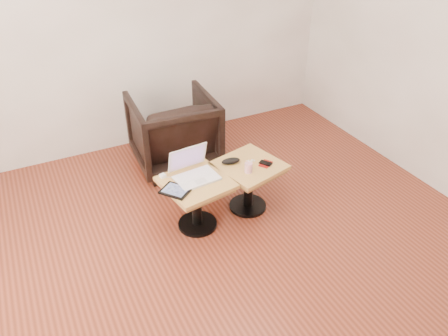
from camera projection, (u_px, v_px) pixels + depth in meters
name	position (u px, v px, depth m)	size (l,w,h in m)	color
room_shell	(230.00, 109.00, 2.49)	(4.52, 4.52, 2.71)	#5B2516
side_table_left	(196.00, 193.00, 3.51)	(0.57, 0.57, 0.45)	black
side_table_right	(249.00, 175.00, 3.72)	(0.61, 0.61, 0.45)	black
laptop	(194.00, 171.00, 3.49)	(0.36, 0.33, 0.23)	white
tablet	(176.00, 191.00, 3.33)	(0.26, 0.27, 0.02)	black
charging_adapter	(163.00, 176.00, 3.49)	(0.04, 0.04, 0.03)	white
glasses_case	(231.00, 161.00, 3.66)	(0.16, 0.07, 0.05)	black
striped_cup	(248.00, 168.00, 3.54)	(0.06, 0.06, 0.08)	#DF5075
earbuds_tangle	(251.00, 161.00, 3.69)	(0.07, 0.05, 0.01)	white
phone_on_sleeve	(266.00, 163.00, 3.66)	(0.14, 0.13, 0.01)	#770904
armchair	(173.00, 131.00, 4.34)	(0.78, 0.81, 0.73)	black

